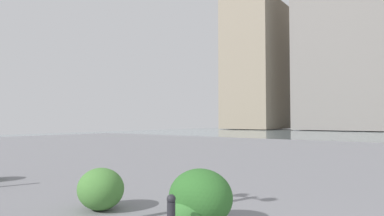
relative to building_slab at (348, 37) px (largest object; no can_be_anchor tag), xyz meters
name	(u,v)px	position (x,y,z in m)	size (l,w,h in m)	color
building_slab	(348,37)	(0.00, 0.00, 0.00)	(17.57, 15.64, 35.88)	gray
building_annex	(257,66)	(18.34, 2.21, -4.01)	(10.85, 14.93, 27.86)	gray
shrub_round	(189,213)	(-9.91, 63.80, -17.67)	(0.62, 0.56, 0.53)	#387533
shrub_wide	(200,197)	(-9.93, 63.51, -17.47)	(1.10, 0.99, 0.93)	#2D6628
shrub_tall	(101,189)	(-7.83, 63.91, -17.53)	(0.95, 0.86, 0.81)	#477F38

